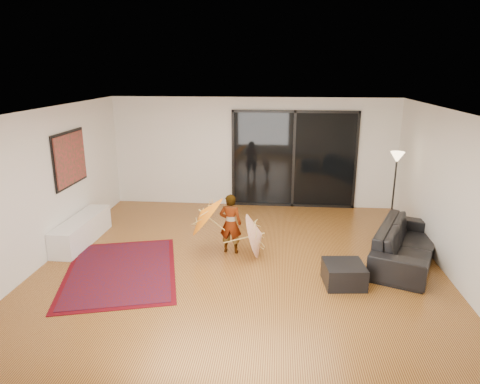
# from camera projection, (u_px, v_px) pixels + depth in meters

# --- Properties ---
(floor) EXTENTS (7.00, 7.00, 0.00)m
(floor) POSITION_uv_depth(u_px,v_px,m) (241.00, 264.00, 7.61)
(floor) COLOR #A66E2D
(floor) RESTS_ON ground
(ceiling) EXTENTS (7.00, 7.00, 0.00)m
(ceiling) POSITION_uv_depth(u_px,v_px,m) (241.00, 111.00, 6.86)
(ceiling) COLOR white
(ceiling) RESTS_ON wall_back
(wall_back) EXTENTS (7.00, 0.00, 7.00)m
(wall_back) POSITION_uv_depth(u_px,v_px,m) (253.00, 153.00, 10.58)
(wall_back) COLOR silver
(wall_back) RESTS_ON floor
(wall_front) EXTENTS (7.00, 0.00, 7.00)m
(wall_front) POSITION_uv_depth(u_px,v_px,m) (206.00, 298.00, 3.89)
(wall_front) COLOR silver
(wall_front) RESTS_ON floor
(wall_left) EXTENTS (0.00, 7.00, 7.00)m
(wall_left) POSITION_uv_depth(u_px,v_px,m) (43.00, 187.00, 7.54)
(wall_left) COLOR silver
(wall_left) RESTS_ON floor
(wall_right) EXTENTS (0.00, 7.00, 7.00)m
(wall_right) POSITION_uv_depth(u_px,v_px,m) (455.00, 197.00, 6.93)
(wall_right) COLOR silver
(wall_right) RESTS_ON floor
(sliding_door) EXTENTS (3.06, 0.07, 2.40)m
(sliding_door) POSITION_uv_depth(u_px,v_px,m) (294.00, 160.00, 10.51)
(sliding_door) COLOR black
(sliding_door) RESTS_ON wall_back
(painting) EXTENTS (0.04, 1.28, 1.08)m
(painting) POSITION_uv_depth(u_px,v_px,m) (70.00, 159.00, 8.41)
(painting) COLOR black
(painting) RESTS_ON wall_left
(media_console) EXTENTS (0.49, 1.82, 0.50)m
(media_console) POSITION_uv_depth(u_px,v_px,m) (82.00, 230.00, 8.52)
(media_console) COLOR white
(media_console) RESTS_ON floor
(speaker) EXTENTS (0.26, 0.26, 0.29)m
(speaker) POSITION_uv_depth(u_px,v_px,m) (73.00, 243.00, 8.18)
(speaker) COLOR #424244
(speaker) RESTS_ON floor
(persian_rug) EXTENTS (2.43, 2.94, 0.02)m
(persian_rug) POSITION_uv_depth(u_px,v_px,m) (121.00, 271.00, 7.35)
(persian_rug) COLOR #4F060E
(persian_rug) RESTS_ON floor
(sofa) EXTENTS (1.74, 2.49, 0.68)m
(sofa) POSITION_uv_depth(u_px,v_px,m) (406.00, 244.00, 7.66)
(sofa) COLOR black
(sofa) RESTS_ON floor
(ottoman) EXTENTS (0.68, 0.68, 0.36)m
(ottoman) POSITION_uv_depth(u_px,v_px,m) (344.00, 274.00, 6.87)
(ottoman) COLOR black
(ottoman) RESTS_ON floor
(floor_lamp) EXTENTS (0.29, 0.29, 1.69)m
(floor_lamp) POSITION_uv_depth(u_px,v_px,m) (396.00, 169.00, 9.00)
(floor_lamp) COLOR black
(floor_lamp) RESTS_ON floor
(child) EXTENTS (0.44, 0.31, 1.14)m
(child) POSITION_uv_depth(u_px,v_px,m) (230.00, 224.00, 7.98)
(child) COLOR #999999
(child) RESTS_ON floor
(parasol_orange) EXTENTS (0.69, 0.88, 0.90)m
(parasol_orange) POSITION_uv_depth(u_px,v_px,m) (201.00, 215.00, 7.93)
(parasol_orange) COLOR orange
(parasol_orange) RESTS_ON child
(parasol_white) EXTENTS (0.53, 0.83, 0.88)m
(parasol_white) POSITION_uv_depth(u_px,v_px,m) (262.00, 231.00, 7.80)
(parasol_white) COLOR beige
(parasol_white) RESTS_ON floor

